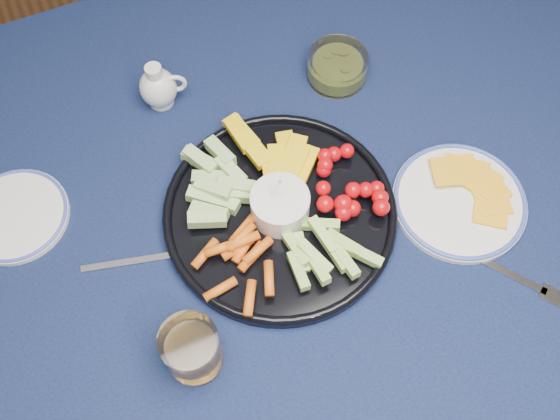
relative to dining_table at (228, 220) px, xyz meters
name	(u,v)px	position (x,y,z in m)	size (l,w,h in m)	color
dining_table	(228,220)	(0.00, 0.00, 0.00)	(1.67, 1.07, 0.75)	#4C3119
crudite_platter	(278,211)	(0.07, -0.07, 0.11)	(0.38, 0.38, 0.12)	black
creamer_pitcher	(159,87)	(-0.03, 0.23, 0.13)	(0.08, 0.07, 0.09)	silver
pickle_bowl	(337,68)	(0.28, 0.15, 0.11)	(0.11, 0.11, 0.05)	white
cheese_plate	(460,200)	(0.35, -0.17, 0.10)	(0.22, 0.22, 0.03)	white
juice_tumbler	(193,350)	(-0.14, -0.23, 0.13)	(0.08, 0.08, 0.10)	white
fork_left	(148,259)	(-0.15, -0.06, 0.09)	(0.18, 0.06, 0.00)	silver
fork_right	(517,278)	(0.37, -0.32, 0.09)	(0.13, 0.17, 0.00)	silver
side_plate_extra	(15,216)	(-0.33, 0.10, 0.10)	(0.17, 0.17, 0.01)	white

